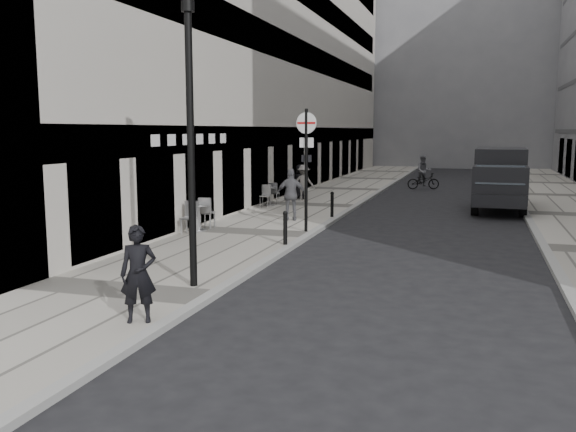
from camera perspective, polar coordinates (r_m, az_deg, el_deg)
name	(u,v)px	position (r m, az deg, el deg)	size (l,w,h in m)	color
ground	(131,349)	(10.09, -14.45, -11.96)	(120.00, 120.00, 0.00)	black
sidewalk	(310,206)	(27.17, 2.05, 0.98)	(4.00, 60.00, 0.12)	#A7A297
building_left	(271,26)	(34.81, -1.58, 17.31)	(4.00, 45.00, 18.00)	#B9B4A9
building_far	(445,53)	(64.57, 14.46, 14.57)	(24.00, 16.00, 22.00)	gray
walking_man	(138,274)	(10.78, -13.83, -5.29)	(0.62, 0.40, 1.69)	black
sign_post	(306,154)	(19.67, 1.72, 5.86)	(0.68, 0.14, 3.96)	black
lamppost	(190,128)	(12.80, -9.12, 8.10)	(0.27, 0.27, 5.97)	black
bollard_near	(285,229)	(17.56, -0.26, -1.22)	(0.12, 0.12, 0.92)	black
bollard_far	(332,205)	(23.22, 4.15, 1.02)	(0.12, 0.12, 0.90)	black
panel_van	(500,176)	(27.40, 19.22, 3.57)	(2.23, 5.63, 2.62)	black
cyclist	(423,176)	(36.06, 12.56, 3.67)	(1.93, 1.16, 1.96)	black
pedestrian_a	(291,195)	(22.20, 0.31, 2.01)	(1.11, 0.46, 1.90)	#59595E
pedestrian_b	(304,182)	(28.77, 1.47, 3.15)	(1.07, 0.62, 1.66)	gray
pedestrian_c	(300,182)	(29.38, 1.13, 3.24)	(0.80, 0.52, 1.64)	black
cafe_table_near	(199,215)	(20.19, -8.34, 0.10)	(0.80, 1.81, 1.03)	silver
cafe_table_mid	(270,194)	(26.79, -1.71, 2.04)	(0.73, 1.65, 0.94)	#B0B0B3
cafe_table_far	(198,215)	(20.14, -8.42, 0.07)	(0.80, 1.81, 1.03)	#B1B1B4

